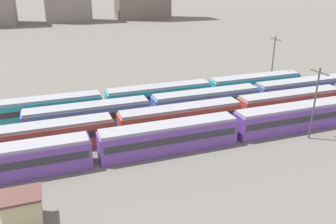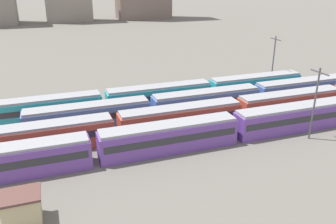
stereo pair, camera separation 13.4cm
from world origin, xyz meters
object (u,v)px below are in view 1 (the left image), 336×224
train_track_2 (256,95)px  signal_hut (22,208)px  train_track_3 (159,96)px  catenary_pole_0 (315,100)px  catenary_pole_1 (273,60)px  train_track_1 (290,103)px

train_track_2 → signal_hut: bearing=-152.6°
train_track_3 → catenary_pole_0: (15.56, -18.81, 3.65)m
catenary_pole_0 → signal_hut: size_ratio=2.78×
catenary_pole_0 → catenary_pole_1: (8.82, 21.59, 0.11)m
train_track_3 → catenary_pole_1: catenary_pole_1 is taller
train_track_2 → catenary_pole_1: 12.35m
train_track_3 → signal_hut: (-21.06, -24.29, -0.35)m
train_track_1 → signal_hut: train_track_1 is taller
train_track_2 → train_track_3: 16.57m
train_track_1 → catenary_pole_1: size_ratio=9.16×
train_track_2 → train_track_3: (-15.73, 5.20, -0.00)m
train_track_1 → train_track_3: (-18.69, 10.40, -0.00)m
catenary_pole_1 → train_track_2: bearing=-137.3°
train_track_1 → catenary_pole_1: 14.84m
train_track_3 → catenary_pole_0: 24.68m
catenary_pole_0 → train_track_2: bearing=89.3°
train_track_2 → catenary_pole_1: size_ratio=7.31×
train_track_1 → catenary_pole_0: catenary_pole_0 is taller
catenary_pole_0 → signal_hut: 37.25m
catenary_pole_0 → signal_hut: bearing=-171.5°
signal_hut → train_track_2: bearing=27.4°
train_track_1 → catenary_pole_1: (5.69, 13.18, 3.76)m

